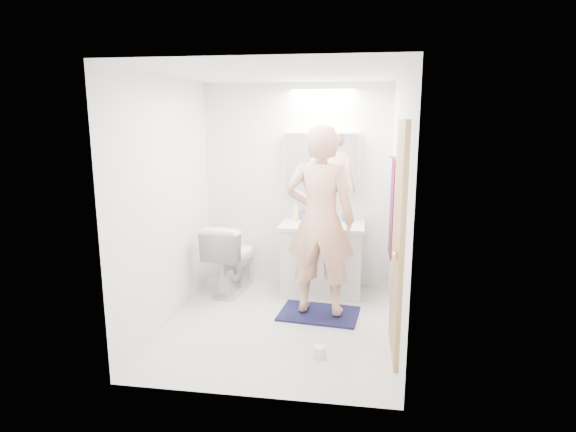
% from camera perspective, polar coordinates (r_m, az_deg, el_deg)
% --- Properties ---
extents(floor, '(2.50, 2.50, 0.00)m').
position_cam_1_polar(floor, '(4.85, -1.06, -12.82)').
color(floor, silver).
rests_on(floor, ground).
extents(ceiling, '(2.50, 2.50, 0.00)m').
position_cam_1_polar(ceiling, '(4.43, -1.18, 16.70)').
color(ceiling, white).
rests_on(ceiling, floor).
extents(wall_back, '(2.50, 0.00, 2.50)m').
position_cam_1_polar(wall_back, '(5.71, 1.03, 3.52)').
color(wall_back, white).
rests_on(wall_back, floor).
extents(wall_front, '(2.50, 0.00, 2.50)m').
position_cam_1_polar(wall_front, '(3.29, -4.82, -2.70)').
color(wall_front, white).
rests_on(wall_front, floor).
extents(wall_left, '(0.00, 2.50, 2.50)m').
position_cam_1_polar(wall_left, '(4.80, -14.18, 1.58)').
color(wall_left, white).
rests_on(wall_left, floor).
extents(wall_right, '(0.00, 2.50, 2.50)m').
position_cam_1_polar(wall_right, '(4.44, 13.02, 0.82)').
color(wall_right, white).
rests_on(wall_right, floor).
extents(vanity_cabinet, '(0.90, 0.55, 0.78)m').
position_cam_1_polar(vanity_cabinet, '(5.57, 4.05, -5.25)').
color(vanity_cabinet, silver).
rests_on(vanity_cabinet, floor).
extents(countertop, '(0.95, 0.58, 0.04)m').
position_cam_1_polar(countertop, '(5.47, 4.11, -1.14)').
color(countertop, white).
rests_on(countertop, vanity_cabinet).
extents(sink_basin, '(0.36, 0.36, 0.03)m').
position_cam_1_polar(sink_basin, '(5.49, 4.14, -0.71)').
color(sink_basin, white).
rests_on(sink_basin, countertop).
extents(faucet, '(0.02, 0.02, 0.16)m').
position_cam_1_polar(faucet, '(5.66, 4.31, 0.34)').
color(faucet, silver).
rests_on(faucet, countertop).
extents(medicine_cabinet, '(0.88, 0.14, 0.70)m').
position_cam_1_polar(medicine_cabinet, '(5.57, 4.01, 6.40)').
color(medicine_cabinet, white).
rests_on(medicine_cabinet, wall_back).
extents(mirror_panel, '(0.84, 0.01, 0.66)m').
position_cam_1_polar(mirror_panel, '(5.49, 3.95, 6.32)').
color(mirror_panel, silver).
rests_on(mirror_panel, medicine_cabinet).
extents(toilet, '(0.56, 0.86, 0.82)m').
position_cam_1_polar(toilet, '(5.63, -6.68, -4.90)').
color(toilet, white).
rests_on(toilet, floor).
extents(bath_rug, '(0.85, 0.63, 0.02)m').
position_cam_1_polar(bath_rug, '(5.08, 3.69, -11.51)').
color(bath_rug, '#12193B').
rests_on(bath_rug, floor).
extents(person, '(0.74, 0.53, 1.91)m').
position_cam_1_polar(person, '(4.78, 3.84, -0.54)').
color(person, '#E3A688').
rests_on(person, bath_rug).
extents(door, '(0.04, 0.80, 2.00)m').
position_cam_1_polar(door, '(4.14, 12.96, -2.80)').
color(door, tan).
rests_on(door, wall_right).
extents(door_knob, '(0.06, 0.06, 0.06)m').
position_cam_1_polar(door_knob, '(3.86, 12.64, -4.62)').
color(door_knob, gold).
rests_on(door_knob, door).
extents(towel, '(0.02, 0.42, 1.00)m').
position_cam_1_polar(towel, '(4.99, 12.27, 0.89)').
color(towel, '#101434').
rests_on(towel, wall_right).
extents(towel_hook, '(0.07, 0.02, 0.02)m').
position_cam_1_polar(towel_hook, '(4.92, 12.39, 6.85)').
color(towel_hook, silver).
rests_on(towel_hook, wall_right).
extents(soap_bottle_a, '(0.12, 0.12, 0.24)m').
position_cam_1_polar(soap_bottle_a, '(5.62, 0.87, 0.71)').
color(soap_bottle_a, beige).
rests_on(soap_bottle_a, countertop).
extents(soap_bottle_b, '(0.09, 0.10, 0.15)m').
position_cam_1_polar(soap_bottle_b, '(5.65, 1.86, 0.30)').
color(soap_bottle_b, '#4F7BA9').
rests_on(soap_bottle_b, countertop).
extents(toothbrush_cup, '(0.11, 0.11, 0.08)m').
position_cam_1_polar(toothbrush_cup, '(5.60, 6.72, -0.25)').
color(toothbrush_cup, '#4371CB').
rests_on(toothbrush_cup, countertop).
extents(toilet_paper_roll, '(0.11, 0.11, 0.10)m').
position_cam_1_polar(toilet_paper_roll, '(4.26, 3.73, -15.83)').
color(toilet_paper_roll, white).
rests_on(toilet_paper_roll, floor).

